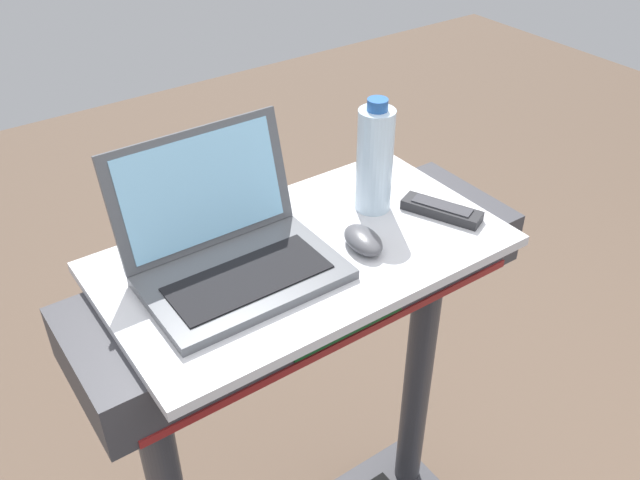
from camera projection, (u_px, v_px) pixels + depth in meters
name	position (u px, v px, depth m)	size (l,w,h in m)	color
desk_board	(305.00, 254.00, 1.28)	(0.75, 0.42, 0.02)	silver
laptop	(230.00, 248.00, 1.19)	(0.34, 0.27, 0.23)	#515459
computer_mouse	(363.00, 240.00, 1.27)	(0.06, 0.10, 0.03)	#4C4C51
water_bottle	(375.00, 159.00, 1.33)	(0.07, 0.07, 0.23)	silver
tv_remote	(442.00, 210.00, 1.36)	(0.11, 0.16, 0.02)	#232326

